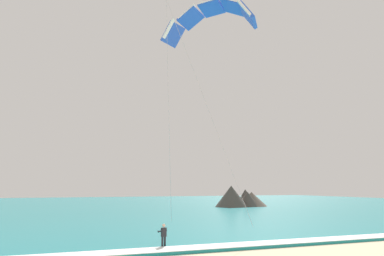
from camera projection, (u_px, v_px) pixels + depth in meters
sea at (72, 206)px, 77.99m from camera, size 200.00×120.00×0.20m
surf_foam at (141, 251)px, 23.70m from camera, size 200.00×1.99×0.04m
surfboard at (164, 249)px, 25.43m from camera, size 0.81×1.47×0.09m
kitesurfer at (164, 235)px, 25.58m from camera, size 0.61×0.61×1.69m
kite_primary at (209, 16)px, 33.62m from camera, size 8.06×8.17×19.24m
headland_right at (242, 198)px, 74.92m from camera, size 11.57×7.45×4.26m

